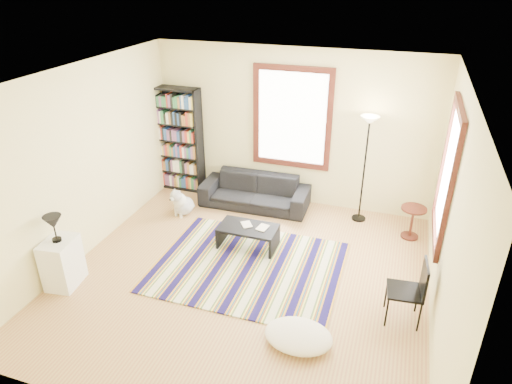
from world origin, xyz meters
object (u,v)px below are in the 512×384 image
(floor_cushion, at_px, (298,336))
(folding_chair, at_px, (405,291))
(coffee_table, at_px, (248,237))
(sofa, at_px, (255,191))
(bookshelf, at_px, (179,140))
(side_table, at_px, (412,223))
(dog, at_px, (184,200))
(white_cabinet, at_px, (62,263))
(floor_lamp, at_px, (364,170))

(floor_cushion, distance_m, folding_chair, 1.42)
(coffee_table, height_order, folding_chair, folding_chair)
(sofa, relative_size, bookshelf, 0.98)
(coffee_table, bearing_deg, sofa, 104.35)
(side_table, height_order, dog, side_table)
(side_table, height_order, white_cabinet, white_cabinet)
(bookshelf, distance_m, coffee_table, 2.65)
(sofa, bearing_deg, floor_cushion, -64.22)
(sofa, distance_m, white_cabinet, 3.49)
(coffee_table, relative_size, floor_lamp, 0.48)
(side_table, distance_m, white_cabinet, 5.29)
(coffee_table, distance_m, floor_cushion, 2.13)
(sofa, height_order, floor_lamp, floor_lamp)
(coffee_table, distance_m, dog, 1.57)
(side_table, xyz_separation_m, white_cabinet, (-4.50, -2.78, 0.08))
(sofa, xyz_separation_m, floor_cushion, (1.58, -3.07, -0.18))
(sofa, bearing_deg, side_table, -6.17)
(white_cabinet, height_order, dog, white_cabinet)
(floor_lamp, height_order, side_table, floor_lamp)
(sofa, relative_size, side_table, 3.61)
(coffee_table, relative_size, white_cabinet, 1.29)
(sofa, height_order, white_cabinet, white_cabinet)
(side_table, bearing_deg, dog, -173.22)
(dog, bearing_deg, floor_lamp, 31.91)
(white_cabinet, bearing_deg, sofa, 52.13)
(floor_lamp, xyz_separation_m, side_table, (0.86, -0.33, -0.66))
(sofa, height_order, dog, sofa)
(sofa, bearing_deg, folding_chair, -41.45)
(coffee_table, xyz_separation_m, white_cabinet, (-2.10, -1.68, 0.17))
(sofa, relative_size, floor_lamp, 1.05)
(bookshelf, relative_size, coffee_table, 2.22)
(floor_cushion, distance_m, side_table, 3.07)
(side_table, bearing_deg, folding_chair, -91.41)
(sofa, bearing_deg, bookshelf, 169.07)
(sofa, distance_m, floor_cushion, 3.45)
(floor_cushion, height_order, white_cabinet, white_cabinet)
(bookshelf, bearing_deg, coffee_table, -39.33)
(coffee_table, distance_m, folding_chair, 2.54)
(bookshelf, bearing_deg, folding_chair, -30.46)
(side_table, bearing_deg, floor_cushion, -112.37)
(sofa, height_order, floor_cushion, sofa)
(folding_chair, bearing_deg, sofa, 134.82)
(floor_lamp, xyz_separation_m, dog, (-2.97, -0.78, -0.67))
(sofa, distance_m, folding_chair, 3.52)
(sofa, bearing_deg, white_cabinet, -121.69)
(dog, bearing_deg, coffee_table, -7.16)
(bookshelf, bearing_deg, floor_cushion, -46.29)
(floor_lamp, distance_m, white_cabinet, 4.82)
(white_cabinet, bearing_deg, floor_cushion, -8.58)
(floor_cushion, bearing_deg, folding_chair, 35.70)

